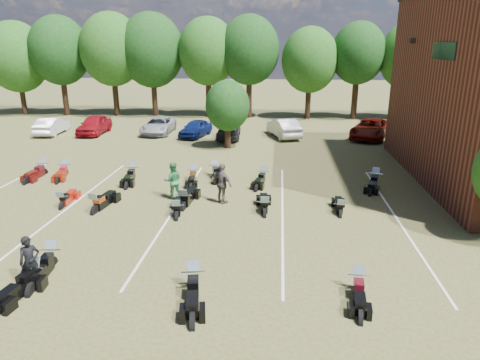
# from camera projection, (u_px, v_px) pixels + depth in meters

# --- Properties ---
(ground) EXTENTS (160.00, 160.00, 0.00)m
(ground) POSITION_uv_depth(u_px,v_px,m) (231.00, 240.00, 16.72)
(ground) COLOR brown
(ground) RESTS_ON ground
(car_0) EXTENTS (2.01, 4.66, 1.57)m
(car_0) POSITION_uv_depth(u_px,v_px,m) (94.00, 125.00, 36.26)
(car_0) COLOR maroon
(car_0) RESTS_ON ground
(car_1) EXTENTS (1.94, 4.50, 1.44)m
(car_1) POSITION_uv_depth(u_px,v_px,m) (52.00, 126.00, 36.21)
(car_1) COLOR silver
(car_1) RESTS_ON ground
(car_2) EXTENTS (2.40, 4.98, 1.37)m
(car_2) POSITION_uv_depth(u_px,v_px,m) (158.00, 125.00, 36.46)
(car_2) COLOR #96989F
(car_2) RESTS_ON ground
(car_3) EXTENTS (2.06, 4.57, 1.30)m
(car_3) POSITION_uv_depth(u_px,v_px,m) (229.00, 131.00, 34.52)
(car_3) COLOR black
(car_3) RESTS_ON ground
(car_4) EXTENTS (2.56, 4.31, 1.38)m
(car_4) POSITION_uv_depth(u_px,v_px,m) (196.00, 128.00, 35.23)
(car_4) COLOR #0C1954
(car_4) RESTS_ON ground
(car_5) EXTENTS (3.00, 4.92, 1.53)m
(car_5) POSITION_uv_depth(u_px,v_px,m) (284.00, 128.00, 35.09)
(car_5) COLOR beige
(car_5) RESTS_ON ground
(car_6) EXTENTS (4.40, 6.08, 1.54)m
(car_6) POSITION_uv_depth(u_px,v_px,m) (371.00, 129.00, 34.62)
(car_6) COLOR #5C0D05
(car_6) RESTS_ON ground
(car_7) EXTENTS (2.04, 4.70, 1.34)m
(car_7) POSITION_uv_depth(u_px,v_px,m) (421.00, 132.00, 33.86)
(car_7) COLOR #333237
(car_7) RESTS_ON ground
(person_black) EXTENTS (0.74, 0.70, 1.69)m
(person_black) POSITION_uv_depth(u_px,v_px,m) (30.00, 262.00, 13.31)
(person_black) COLOR black
(person_black) RESTS_ON ground
(person_green) EXTENTS (1.08, 0.95, 1.86)m
(person_green) POSITION_uv_depth(u_px,v_px,m) (173.00, 181.00, 20.94)
(person_green) COLOR #2A7141
(person_green) RESTS_ON ground
(person_grey) EXTENTS (1.21, 1.07, 1.96)m
(person_grey) POSITION_uv_depth(u_px,v_px,m) (222.00, 184.00, 20.31)
(person_grey) COLOR #4F4844
(person_grey) RESTS_ON ground
(motorcycle_2) EXTENTS (1.02, 2.39, 1.29)m
(motorcycle_2) POSITION_uv_depth(u_px,v_px,m) (36.00, 284.00, 13.64)
(motorcycle_2) COLOR black
(motorcycle_2) RESTS_ON ground
(motorcycle_3) EXTENTS (1.00, 2.37, 1.28)m
(motorcycle_3) POSITION_uv_depth(u_px,v_px,m) (52.00, 266.00, 14.75)
(motorcycle_3) COLOR black
(motorcycle_3) RESTS_ON ground
(motorcycle_4) EXTENTS (1.16, 2.48, 1.33)m
(motorcycle_4) POSITION_uv_depth(u_px,v_px,m) (194.00, 290.00, 13.32)
(motorcycle_4) COLOR black
(motorcycle_4) RESTS_ON ground
(motorcycle_5) EXTENTS (0.89, 2.14, 1.16)m
(motorcycle_5) POSITION_uv_depth(u_px,v_px,m) (357.00, 291.00, 13.26)
(motorcycle_5) COLOR black
(motorcycle_5) RESTS_ON ground
(motorcycle_7) EXTENTS (0.83, 2.17, 1.18)m
(motorcycle_7) POSITION_uv_depth(u_px,v_px,m) (63.00, 208.00, 19.98)
(motorcycle_7) COLOR #98180B
(motorcycle_7) RESTS_ON ground
(motorcycle_8) EXTENTS (1.07, 2.54, 1.37)m
(motorcycle_8) POSITION_uv_depth(u_px,v_px,m) (96.00, 213.00, 19.42)
(motorcycle_8) COLOR black
(motorcycle_8) RESTS_ON ground
(motorcycle_9) EXTENTS (1.06, 2.37, 1.27)m
(motorcycle_9) POSITION_uv_depth(u_px,v_px,m) (177.00, 218.00, 18.79)
(motorcycle_9) COLOR black
(motorcycle_9) RESTS_ON ground
(motorcycle_10) EXTENTS (0.94, 2.53, 1.38)m
(motorcycle_10) POSITION_uv_depth(u_px,v_px,m) (184.00, 209.00, 19.89)
(motorcycle_10) COLOR black
(motorcycle_10) RESTS_ON ground
(motorcycle_12) EXTENTS (0.92, 2.40, 1.31)m
(motorcycle_12) POSITION_uv_depth(u_px,v_px,m) (265.00, 215.00, 19.14)
(motorcycle_12) COLOR black
(motorcycle_12) RESTS_ON ground
(motorcycle_13) EXTENTS (0.75, 2.09, 1.15)m
(motorcycle_13) POSITION_uv_depth(u_px,v_px,m) (340.00, 216.00, 19.07)
(motorcycle_13) COLOR black
(motorcycle_13) RESTS_ON ground
(motorcycle_14) EXTENTS (0.80, 2.43, 1.35)m
(motorcycle_14) POSITION_uv_depth(u_px,v_px,m) (44.00, 174.00, 25.12)
(motorcycle_14) COLOR #410909
(motorcycle_14) RESTS_ON ground
(motorcycle_15) EXTENTS (1.14, 2.34, 1.25)m
(motorcycle_15) POSITION_uv_depth(u_px,v_px,m) (66.00, 175.00, 25.09)
(motorcycle_15) COLOR maroon
(motorcycle_15) RESTS_ON ground
(motorcycle_16) EXTENTS (1.08, 2.49, 1.34)m
(motorcycle_16) POSITION_uv_depth(u_px,v_px,m) (133.00, 178.00, 24.37)
(motorcycle_16) COLOR black
(motorcycle_16) RESTS_ON ground
(motorcycle_17) EXTENTS (0.93, 2.26, 1.22)m
(motorcycle_17) POSITION_uv_depth(u_px,v_px,m) (194.00, 180.00, 24.09)
(motorcycle_17) COLOR black
(motorcycle_17) RESTS_ON ground
(motorcycle_18) EXTENTS (1.44, 2.47, 1.31)m
(motorcycle_18) POSITION_uv_depth(u_px,v_px,m) (215.00, 176.00, 24.86)
(motorcycle_18) COLOR black
(motorcycle_18) RESTS_ON ground
(motorcycle_19) EXTENTS (1.06, 2.27, 1.22)m
(motorcycle_19) POSITION_uv_depth(u_px,v_px,m) (263.00, 182.00, 23.82)
(motorcycle_19) COLOR black
(motorcycle_19) RESTS_ON ground
(motorcycle_20) EXTENTS (1.47, 2.52, 1.34)m
(motorcycle_20) POSITION_uv_depth(u_px,v_px,m) (374.00, 185.00, 23.23)
(motorcycle_20) COLOR black
(motorcycle_20) RESTS_ON ground
(tree_line) EXTENTS (56.00, 6.00, 9.79)m
(tree_line) POSITION_uv_depth(u_px,v_px,m) (253.00, 55.00, 42.40)
(tree_line) COLOR black
(tree_line) RESTS_ON ground
(young_tree_midfield) EXTENTS (3.20, 3.20, 4.70)m
(young_tree_midfield) POSITION_uv_depth(u_px,v_px,m) (227.00, 106.00, 30.66)
(young_tree_midfield) COLOR black
(young_tree_midfield) RESTS_ON ground
(parking_lines) EXTENTS (20.10, 14.00, 0.01)m
(parking_lines) POSITION_uv_depth(u_px,v_px,m) (174.00, 209.00, 19.82)
(parking_lines) COLOR silver
(parking_lines) RESTS_ON ground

